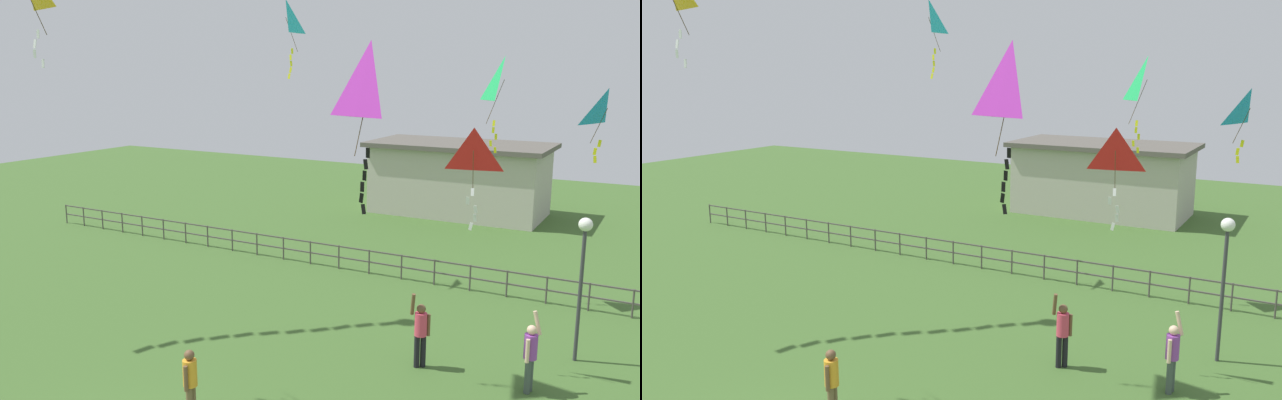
% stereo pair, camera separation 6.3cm
% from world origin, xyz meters
% --- Properties ---
extents(lamppost, '(0.36, 0.36, 3.94)m').
position_xyz_m(lamppost, '(6.96, 9.91, 2.91)').
color(lamppost, '#38383D').
rests_on(lamppost, ground_plane).
extents(person_1, '(0.37, 0.52, 2.02)m').
position_xyz_m(person_1, '(6.26, 7.50, 1.01)').
color(person_1, '#3F4C47').
rests_on(person_1, ground_plane).
extents(person_2, '(0.51, 0.40, 2.03)m').
position_xyz_m(person_2, '(3.46, 7.49, 1.02)').
color(person_2, black).
rests_on(person_2, ground_plane).
extents(person_4, '(0.31, 0.50, 1.70)m').
position_xyz_m(person_4, '(0.04, 2.43, 0.97)').
color(person_4, brown).
rests_on(person_4, ground_plane).
extents(kite_1, '(0.78, 1.15, 2.01)m').
position_xyz_m(kite_1, '(7.08, 11.42, 6.63)').
color(kite_1, '#198CD1').
extents(kite_2, '(0.75, 1.00, 2.76)m').
position_xyz_m(kite_2, '(-3.85, 12.62, 9.39)').
color(kite_2, '#19B2B2').
extents(kite_3, '(1.07, 0.54, 2.59)m').
position_xyz_m(kite_3, '(4.52, 7.92, 5.66)').
color(kite_3, red).
extents(kite_5, '(1.04, 0.76, 3.29)m').
position_xyz_m(kite_5, '(3.73, 3.64, 7.40)').
color(kite_5, '#B22DB2').
extents(kite_6, '(0.93, 0.94, 3.10)m').
position_xyz_m(kite_6, '(3.67, 13.86, 7.24)').
color(kite_6, '#1EB759').
extents(waterfront_railing, '(36.00, 0.06, 0.95)m').
position_xyz_m(waterfront_railing, '(-0.36, 14.00, 0.62)').
color(waterfront_railing, '#4C4742').
rests_on(waterfront_railing, ground_plane).
extents(pavilion_building, '(9.36, 5.07, 3.82)m').
position_xyz_m(pavilion_building, '(-1.48, 26.00, 1.93)').
color(pavilion_building, '#B7B2A3').
rests_on(pavilion_building, ground_plane).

